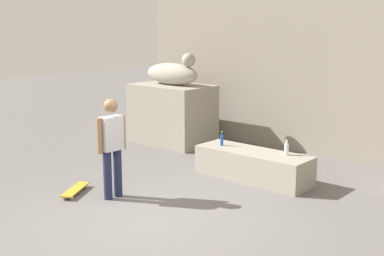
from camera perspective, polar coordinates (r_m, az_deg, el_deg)
The scene contains 9 objects.
ground_plane at distance 7.54m, azimuth -5.00°, elevation -10.50°, with size 40.00×40.00×0.00m, color #605E5B.
facade_wall at distance 11.42m, azimuth 15.15°, elevation 12.83°, with size 9.74×0.60×6.30m, color gray.
pedestal_left at distance 12.20m, azimuth -2.27°, elevation 1.62°, with size 1.92×1.24×1.42m, color gray.
statue_reclining_left at distance 12.04m, azimuth -2.18°, elevation 6.27°, with size 1.62×0.61×0.78m.
ledge_block at distance 9.43m, azimuth 6.95°, elevation -4.21°, with size 2.22×0.75×0.54m, color gray.
skater at distance 8.32m, azimuth -9.11°, elevation -1.80°, with size 0.24×0.54×1.67m.
skateboard at distance 8.89m, azimuth -13.13°, elevation -6.84°, with size 0.58×0.79×0.08m.
bottle_blue at distance 9.71m, azimuth 3.40°, elevation -1.34°, with size 0.06×0.06×0.28m.
bottle_clear at distance 9.15m, azimuth 10.69°, elevation -2.35°, with size 0.08×0.08×0.28m.
Camera 1 is at (5.05, -4.82, 2.84)m, focal length 46.93 mm.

